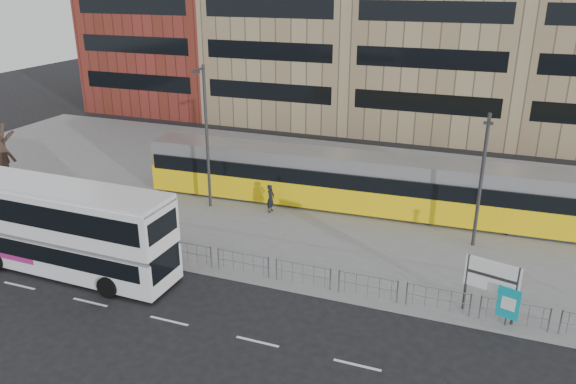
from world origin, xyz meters
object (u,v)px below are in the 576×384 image
(double_decker_bus, at_px, (65,226))
(lamp_post_east, at_px, (482,176))
(tram, at_px, (374,184))
(ad_panel, at_px, (508,304))
(station_sign, at_px, (492,279))
(traffic_light_west, at_px, (145,219))
(pedestrian, at_px, (271,198))
(lamp_post_west, at_px, (206,132))

(double_decker_bus, distance_m, lamp_post_east, 20.39)
(tram, relative_size, ad_panel, 17.02)
(tram, bearing_deg, station_sign, -56.13)
(station_sign, xyz_separation_m, traffic_light_west, (-16.30, -0.30, 0.21))
(tram, bearing_deg, ad_panel, -54.52)
(double_decker_bus, xyz_separation_m, pedestrian, (6.35, 9.90, -1.37))
(ad_panel, relative_size, lamp_post_east, 0.24)
(station_sign, bearing_deg, tram, 140.10)
(double_decker_bus, distance_m, station_sign, 19.18)
(traffic_light_west, bearing_deg, pedestrian, 66.91)
(tram, height_order, pedestrian, tram)
(double_decker_bus, bearing_deg, pedestrian, 58.44)
(double_decker_bus, relative_size, tram, 0.38)
(pedestrian, xyz_separation_m, lamp_post_west, (-3.81, -0.55, 3.82))
(traffic_light_west, relative_size, lamp_post_west, 0.36)
(traffic_light_west, bearing_deg, double_decker_bus, -133.57)
(double_decker_bus, relative_size, station_sign, 4.31)
(lamp_post_east, bearing_deg, station_sign, -81.65)
(station_sign, height_order, ad_panel, station_sign)
(traffic_light_west, bearing_deg, lamp_post_west, 94.43)
(double_decker_bus, bearing_deg, lamp_post_east, 28.76)
(pedestrian, height_order, lamp_post_east, lamp_post_east)
(pedestrian, distance_m, traffic_light_west, 8.34)
(traffic_light_west, xyz_separation_m, lamp_post_west, (-0.13, 6.86, 2.70))
(double_decker_bus, height_order, tram, double_decker_bus)
(ad_panel, height_order, pedestrian, pedestrian)
(traffic_light_west, relative_size, lamp_post_east, 0.44)
(pedestrian, height_order, lamp_post_west, lamp_post_west)
(ad_panel, bearing_deg, pedestrian, 167.36)
(double_decker_bus, relative_size, lamp_post_west, 1.28)
(tram, distance_m, lamp_post_west, 10.36)
(tram, height_order, lamp_post_west, lamp_post_west)
(double_decker_bus, xyz_separation_m, traffic_light_west, (2.67, 2.50, -0.24))
(pedestrian, bearing_deg, traffic_light_west, 155.96)
(tram, height_order, traffic_light_west, tram)
(ad_panel, xyz_separation_m, lamp_post_west, (-17.17, 6.96, 3.68))
(tram, distance_m, station_sign, 11.78)
(lamp_post_west, bearing_deg, tram, 17.27)
(station_sign, xyz_separation_m, ad_panel, (0.73, -0.40, -0.78))
(station_sign, height_order, lamp_post_west, lamp_post_west)
(station_sign, distance_m, ad_panel, 1.14)
(double_decker_bus, height_order, lamp_post_east, lamp_post_east)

